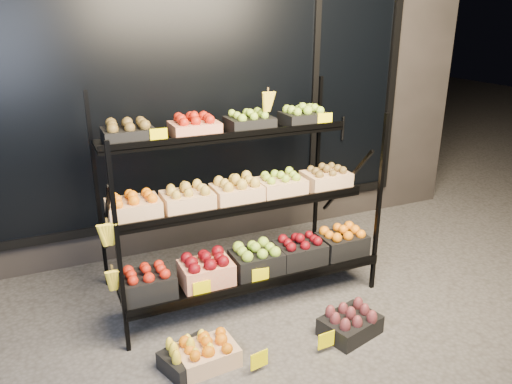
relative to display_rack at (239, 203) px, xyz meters
name	(u,v)px	position (x,y,z in m)	size (l,w,h in m)	color
ground	(272,328)	(0.01, -0.60, -0.79)	(24.00, 24.00, 0.00)	#514F4C
building	(169,57)	(0.02, 1.99, 0.96)	(6.00, 2.08, 3.50)	#2D2826
display_rack	(239,203)	(0.00, 0.00, 0.00)	(2.18, 1.02, 1.72)	black
tag_floor_a	(259,365)	(-0.27, -1.00, -0.73)	(0.13, 0.01, 0.12)	#FFEC00
tag_floor_b	(326,345)	(0.23, -1.00, -0.73)	(0.13, 0.01, 0.12)	#FFEC00
floor_crate_left	(207,352)	(-0.56, -0.78, -0.70)	(0.41, 0.31, 0.20)	#DEB280
floor_crate_midleft	(191,355)	(-0.66, -0.76, -0.70)	(0.44, 0.38, 0.19)	black
floor_crate_right	(350,322)	(0.50, -0.89, -0.69)	(0.47, 0.40, 0.20)	black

